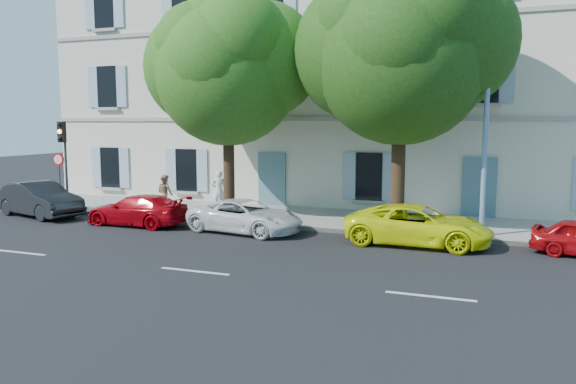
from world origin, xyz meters
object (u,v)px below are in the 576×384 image
at_px(tree_right, 401,58).
at_px(pedestrian_b, 165,193).
at_px(street_lamp, 487,88).
at_px(car_red_coupe, 137,210).
at_px(pedestrian_a, 219,191).
at_px(traffic_light, 63,146).
at_px(car_yellow_supercar, 418,225).
at_px(road_sign, 59,168).
at_px(car_dark_sedan, 39,199).
at_px(tree_left, 228,74).
at_px(car_white_coupe, 245,216).

distance_m(tree_right, pedestrian_b, 10.91).
relative_size(tree_right, street_lamp, 1.09).
height_order(car_red_coupe, pedestrian_a, pedestrian_a).
distance_m(tree_right, traffic_light, 14.50).
distance_m(traffic_light, street_lamp, 17.10).
height_order(car_yellow_supercar, road_sign, road_sign).
distance_m(car_dark_sedan, car_red_coupe, 4.97).
relative_size(car_yellow_supercar, tree_right, 0.50).
xyz_separation_m(car_yellow_supercar, traffic_light, (-15.11, 1.21, 2.22)).
height_order(street_lamp, pedestrian_a, street_lamp).
bearing_deg(road_sign, tree_left, 4.65).
bearing_deg(pedestrian_a, car_dark_sedan, -9.70).
bearing_deg(tree_left, car_yellow_supercar, -14.60).
xyz_separation_m(car_dark_sedan, car_yellow_supercar, (15.31, 0.06, -0.08)).
bearing_deg(tree_left, car_red_coupe, -139.69).
xyz_separation_m(car_yellow_supercar, street_lamp, (1.86, 1.25, 4.30)).
xyz_separation_m(car_red_coupe, car_yellow_supercar, (10.35, 0.30, 0.05)).
bearing_deg(car_red_coupe, pedestrian_a, 155.24).
relative_size(car_dark_sedan, road_sign, 1.81).
height_order(car_red_coupe, car_white_coupe, car_red_coupe).
relative_size(car_yellow_supercar, road_sign, 1.91).
xyz_separation_m(car_red_coupe, tree_left, (2.71, 2.29, 5.13)).
bearing_deg(pedestrian_b, car_red_coupe, 123.73).
distance_m(car_dark_sedan, street_lamp, 17.73).
relative_size(car_white_coupe, road_sign, 1.74).
bearing_deg(traffic_light, tree_left, 5.96).
bearing_deg(car_yellow_supercar, road_sign, 86.08).
xyz_separation_m(car_red_coupe, tree_right, (9.38, 2.10, 5.44)).
bearing_deg(road_sign, car_yellow_supercar, -4.98).
relative_size(car_white_coupe, tree_right, 0.45).
bearing_deg(car_yellow_supercar, pedestrian_b, 80.36).
distance_m(car_red_coupe, tree_right, 11.04).
xyz_separation_m(car_dark_sedan, street_lamp, (17.17, 1.31, 4.22)).
height_order(car_dark_sedan, road_sign, road_sign).
bearing_deg(pedestrian_b, street_lamp, -156.52).
xyz_separation_m(pedestrian_a, pedestrian_b, (-1.93, -1.08, -0.07)).
relative_size(traffic_light, road_sign, 1.56).
distance_m(car_dark_sedan, car_white_coupe, 9.34).
bearing_deg(tree_right, traffic_light, -177.64).
xyz_separation_m(road_sign, pedestrian_b, (4.90, 0.66, -0.94)).
xyz_separation_m(car_dark_sedan, traffic_light, (0.20, 1.27, 2.14)).
distance_m(car_red_coupe, car_white_coupe, 4.39).
bearing_deg(car_dark_sedan, street_lamp, -70.86).
xyz_separation_m(tree_left, street_lamp, (9.51, -0.74, -0.78)).
bearing_deg(road_sign, tree_right, 1.74).
relative_size(car_red_coupe, car_yellow_supercar, 0.88).
bearing_deg(street_lamp, pedestrian_a, 170.11).
bearing_deg(pedestrian_b, tree_left, -153.34).
bearing_deg(tree_right, road_sign, -178.26).
distance_m(car_dark_sedan, road_sign, 1.84).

